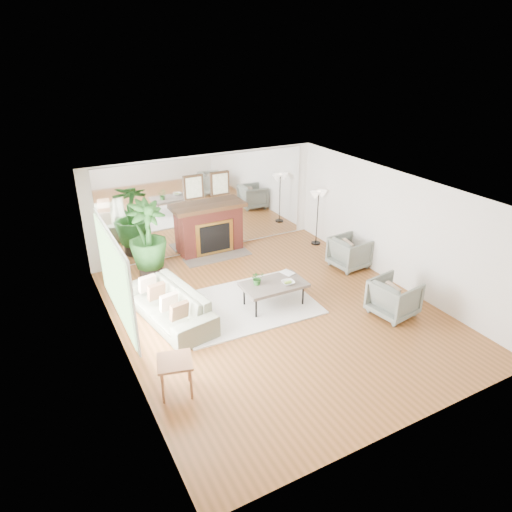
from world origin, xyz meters
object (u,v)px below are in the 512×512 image
coffee_table (274,285)px  sofa (169,305)px  armchair_back (350,252)px  side_table (175,366)px  floor_lamp (318,199)px  fireplace (211,229)px  potted_ficus (147,238)px  armchair_front (394,298)px

coffee_table → sofa: 2.12m
armchair_back → side_table: bearing=109.1°
armchair_back → floor_lamp: floor_lamp is taller
fireplace → side_table: fireplace is taller
fireplace → potted_ficus: fireplace is taller
side_table → fireplace: bearing=60.9°
fireplace → floor_lamp: (2.70, -0.78, 0.59)m
potted_ficus → coffee_table: bearing=-53.2°
armchair_back → potted_ficus: size_ratio=0.45×
floor_lamp → coffee_table: bearing=-139.5°
sofa → floor_lamp: floor_lamp is taller
fireplace → sofa: 3.22m
coffee_table → armchair_front: (1.93, -1.40, -0.10)m
floor_lamp → armchair_front: bearing=-100.7°
armchair_back → fireplace: bearing=44.0°
armchair_back → floor_lamp: 1.77m
sofa → floor_lamp: bearing=100.6°
sofa → armchair_back: (4.57, 0.21, 0.05)m
coffee_table → floor_lamp: size_ratio=0.89×
coffee_table → armchair_front: 2.39m
sofa → side_table: sofa is taller
fireplace → potted_ficus: 1.88m
armchair_back → side_table: (-5.13, -2.24, 0.13)m
fireplace → armchair_back: fireplace is taller
fireplace → floor_lamp: 2.87m
armchair_front → potted_ficus: (-3.78, 3.87, 0.60)m
fireplace → coffee_table: 3.03m
sofa → potted_ficus: (0.20, 1.98, 0.64)m
fireplace → coffee_table: bearing=-88.5°
floor_lamp → potted_ficus: bearing=177.0°
coffee_table → floor_lamp: (2.62, 2.24, 0.78)m
sofa → armchair_back: 4.58m
side_table → floor_lamp: size_ratio=0.44×
fireplace → armchair_back: bearing=-41.6°
armchair_back → armchair_front: (-0.59, -2.11, -0.00)m
armchair_front → floor_lamp: size_ratio=0.56×
sofa → side_table: size_ratio=3.53×
fireplace → armchair_front: fireplace is taller
coffee_table → armchair_front: bearing=-35.9°
armchair_front → floor_lamp: bearing=-19.2°
armchair_front → side_table: 4.55m
sofa → side_table: bearing=-25.3°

